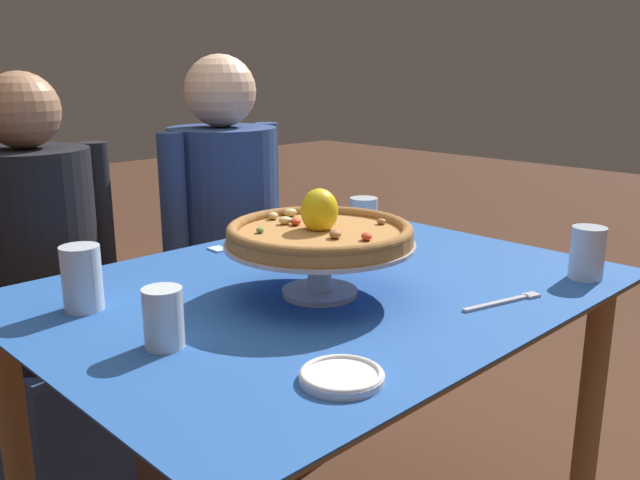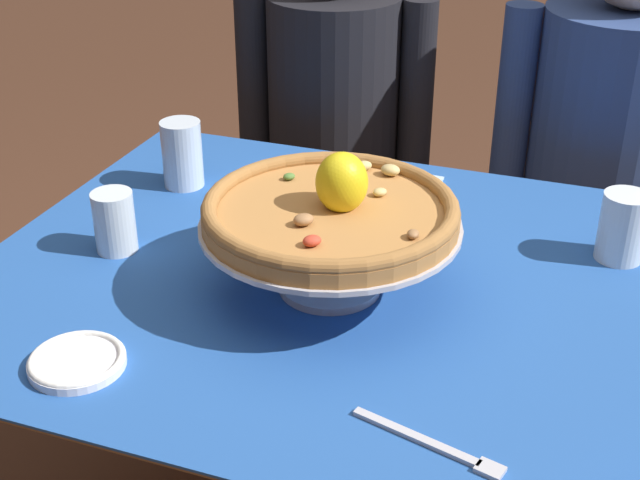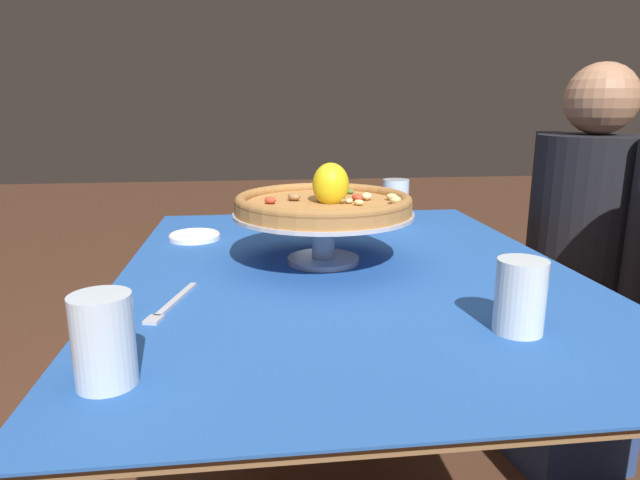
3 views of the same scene
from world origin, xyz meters
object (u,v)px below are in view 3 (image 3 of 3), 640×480
Objects in this scene: sugar_packet at (522,262)px; side_plate at (195,236)px; water_glass_back_left at (395,204)px; pizza at (324,202)px; water_glass_side_left at (305,210)px; water_glass_back_right at (520,301)px; diner_left at (579,288)px; water_glass_front_right at (104,347)px; dinner_fork at (171,304)px; pizza_stand at (323,225)px.

side_plate is at bearing -112.73° from sugar_packet.
side_plate reaches higher than sugar_packet.
water_glass_back_left reaches higher than side_plate.
pizza reaches higher than sugar_packet.
sugar_packet is at bearing 21.09° from water_glass_back_left.
water_glass_back_left is at bearing 93.26° from water_glass_side_left.
water_glass_back_right is 1.10× the size of water_glass_side_left.
water_glass_side_left is 2.07× the size of sugar_packet.
side_plate is at bearing -140.24° from water_glass_back_right.
diner_left is at bearing 132.26° from sugar_packet.
water_glass_front_right is at bearing -33.83° from water_glass_back_left.
side_plate is at bearing 177.55° from water_glass_front_right.
water_glass_back_right is 0.90m from diner_left.
sugar_packet is 0.52m from diner_left.
pizza_stand is at bearing 128.47° from dinner_fork.
side_plate is (-0.25, -0.30, -0.08)m from pizza_stand.
diner_left is at bearing 108.81° from pizza.
pizza is at bearing 55.32° from pizza_stand.
pizza_stand is at bearing -124.68° from pizza.
dinner_fork is (0.23, -0.30, -0.13)m from pizza.
water_glass_front_right is 0.92× the size of water_glass_back_left.
pizza_stand is 3.06× the size of water_glass_back_left.
water_glass_front_right is 0.60× the size of dinner_fork.
pizza is 0.40m from dinner_fork.
water_glass_back_right is at bearing 31.02° from pizza.
water_glass_side_left is at bearing 112.00° from side_plate.
diner_left is at bearing 90.82° from side_plate.
water_glass_side_left is 0.61m from sugar_packet.
water_glass_side_left reaches higher than sugar_packet.
water_glass_front_right reaches higher than pizza_stand.
water_glass_back_right is (0.41, 0.25, -0.09)m from pizza.
water_glass_back_left reaches higher than water_glass_front_right.
dinner_fork is (0.62, -0.56, -0.05)m from water_glass_back_left.
water_glass_front_right is (0.09, -0.58, 0.00)m from water_glass_back_right.
pizza is at bearing 50.33° from side_plate.
water_glass_side_left is 0.67m from dinner_fork.
pizza_stand is 3.77× the size of water_glass_side_left.
pizza is 0.49m from water_glass_back_right.
water_glass_front_right is at bearing -33.68° from pizza_stand.
water_glass_back_right reaches higher than side_plate.
water_glass_back_left reaches higher than water_glass_back_right.
water_glass_back_left is at bearing -158.91° from sugar_packet.
diner_left is at bearing 77.17° from water_glass_back_left.
pizza_stand is at bearing 0.70° from water_glass_side_left.
side_plate is at bearing -76.48° from water_glass_back_left.
pizza is 0.89m from diner_left.
side_plate is at bearing -179.13° from dinner_fork.
water_glass_side_left is 0.09× the size of diner_left.
water_glass_back_right is at bearing 39.76° from side_plate.
pizza is 0.42m from side_plate.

